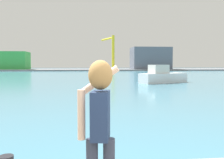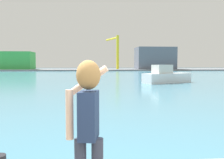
{
  "view_description": "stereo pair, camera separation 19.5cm",
  "coord_description": "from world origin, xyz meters",
  "px_view_note": "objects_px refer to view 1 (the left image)",
  "views": [
    {
      "loc": [
        -0.99,
        -2.19,
        2.39
      ],
      "look_at": [
        0.02,
        7.55,
        1.78
      ],
      "focal_mm": 40.06,
      "sensor_mm": 36.0,
      "label": 1
    },
    {
      "loc": [
        -0.8,
        -2.2,
        2.39
      ],
      "look_at": [
        0.02,
        7.55,
        1.78
      ],
      "focal_mm": 40.06,
      "sensor_mm": 36.0,
      "label": 2
    }
  ],
  "objects_px": {
    "warehouse_right": "(150,58)",
    "port_crane": "(111,48)",
    "warehouse_left": "(6,61)",
    "person_photographer": "(100,118)",
    "boat_moored": "(163,76)"
  },
  "relations": [
    {
      "from": "boat_moored",
      "to": "person_photographer",
      "type": "bearing_deg",
      "value": -135.28
    },
    {
      "from": "warehouse_left",
      "to": "warehouse_right",
      "type": "xyz_separation_m",
      "value": [
        52.02,
        -1.28,
        0.88
      ]
    },
    {
      "from": "boat_moored",
      "to": "port_crane",
      "type": "xyz_separation_m",
      "value": [
        -0.11,
        63.0,
        7.55
      ]
    },
    {
      "from": "boat_moored",
      "to": "port_crane",
      "type": "bearing_deg",
      "value": 63.63
    },
    {
      "from": "person_photographer",
      "to": "boat_moored",
      "type": "distance_m",
      "value": 29.29
    },
    {
      "from": "warehouse_left",
      "to": "port_crane",
      "type": "bearing_deg",
      "value": 1.62
    },
    {
      "from": "warehouse_left",
      "to": "person_photographer",
      "type": "bearing_deg",
      "value": -72.45
    },
    {
      "from": "person_photographer",
      "to": "warehouse_left",
      "type": "xyz_separation_m",
      "value": [
        -28.35,
        89.65,
        1.88
      ]
    },
    {
      "from": "person_photographer",
      "to": "warehouse_right",
      "type": "xyz_separation_m",
      "value": [
        23.67,
        88.37,
        2.76
      ]
    },
    {
      "from": "person_photographer",
      "to": "boat_moored",
      "type": "height_order",
      "value": "person_photographer"
    },
    {
      "from": "boat_moored",
      "to": "port_crane",
      "type": "height_order",
      "value": "port_crane"
    },
    {
      "from": "warehouse_right",
      "to": "port_crane",
      "type": "relative_size",
      "value": 1.12
    },
    {
      "from": "person_photographer",
      "to": "warehouse_left",
      "type": "distance_m",
      "value": 94.04
    },
    {
      "from": "person_photographer",
      "to": "port_crane",
      "type": "xyz_separation_m",
      "value": [
        9.34,
        90.72,
        6.63
      ]
    },
    {
      "from": "warehouse_right",
      "to": "boat_moored",
      "type": "bearing_deg",
      "value": -103.2
    }
  ]
}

